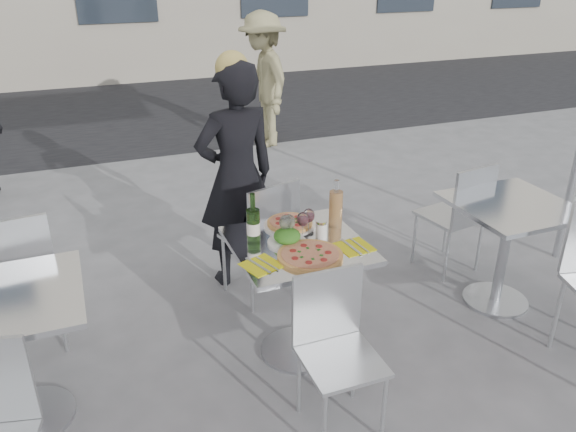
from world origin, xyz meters
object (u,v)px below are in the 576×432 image
object	(u,v)px
chair_far	(265,231)
pizza_far	(290,224)
pedestrian_b	(263,80)
wineglass_white_b	(289,223)
napkin_left	(261,265)
wine_bottle	(253,224)
woman_diner	(237,177)
napkin_right	(354,247)
pizza_near	(310,255)
side_table_left	(11,334)
wineglass_white_a	(285,223)
wineglass_red_b	(309,216)
side_table_right	(507,233)
main_table	(298,275)
side_chair_rfar	(460,210)
carafe	(336,208)
wineglass_red_a	(303,220)
salad_plate	(287,237)
chair_near	(335,338)
side_chair_lfar	(16,274)
sugar_shaker	(321,229)

from	to	relation	value
chair_far	pizza_far	distance (m)	0.48
pedestrian_b	wineglass_white_b	xyz separation A→B (m)	(-1.22, -3.96, 0.05)
wineglass_white_b	chair_far	bearing A→B (deg)	84.40
napkin_left	pedestrian_b	bearing A→B (deg)	51.66
wine_bottle	woman_diner	bearing A→B (deg)	79.35
napkin_right	pizza_near	bearing A→B (deg)	177.72
side_table_left	wineglass_white_a	size ratio (longest dim) A/B	4.76
wine_bottle	napkin_right	size ratio (longest dim) A/B	1.47
wineglass_red_b	wineglass_white_a	bearing A→B (deg)	-167.53
chair_far	wineglass_white_a	xyz separation A→B (m)	(-0.08, -0.58, 0.33)
side_table_right	pizza_far	bearing A→B (deg)	171.64
main_table	wineglass_white_a	distance (m)	0.33
woman_diner	main_table	bearing A→B (deg)	85.65
wineglass_red_b	pedestrian_b	bearing A→B (deg)	74.47
side_chair_rfar	side_table_right	bearing A→B (deg)	83.97
pizza_near	carafe	size ratio (longest dim) A/B	1.21
napkin_right	side_table_left	bearing A→B (deg)	169.15
pizza_near	chair_far	bearing A→B (deg)	88.24
main_table	wineglass_red_a	distance (m)	0.33
side_table_left	salad_plate	bearing A→B (deg)	0.76
chair_near	side_chair_rfar	world-z (taller)	side_chair_rfar
side_chair_lfar	salad_plate	distance (m)	1.56
main_table	side_table_left	world-z (taller)	same
chair_far	chair_near	xyz separation A→B (m)	(-0.04, -1.17, -0.04)
side_table_right	wineglass_white_b	xyz separation A→B (m)	(-1.53, 0.05, 0.32)
main_table	pedestrian_b	xyz separation A→B (m)	(1.19, 4.01, 0.27)
side_chair_rfar	pizza_near	world-z (taller)	side_chair_rfar
chair_far	salad_plate	xyz separation A→B (m)	(-0.08, -0.61, 0.26)
sugar_shaker	wineglass_white_a	bearing A→B (deg)	169.04
chair_far	salad_plate	world-z (taller)	chair_far
pizza_near	sugar_shaker	xyz separation A→B (m)	(0.15, 0.18, 0.04)
chair_near	sugar_shaker	bearing A→B (deg)	73.36
side_table_left	side_table_right	xyz separation A→B (m)	(3.00, 0.00, 0.00)
wine_bottle	carafe	size ratio (longest dim) A/B	1.02
pizza_far	salad_plate	world-z (taller)	salad_plate
side_table_right	side_chair_rfar	bearing A→B (deg)	93.42
main_table	side_table_left	bearing A→B (deg)	180.00
chair_far	napkin_right	size ratio (longest dim) A/B	4.42
woman_diner	carafe	bearing A→B (deg)	104.18
wineglass_white_a	side_chair_rfar	bearing A→B (deg)	14.85
napkin_right	chair_near	bearing A→B (deg)	-133.22
wine_bottle	wineglass_white_a	size ratio (longest dim) A/B	1.87
side_chair_rfar	woman_diner	size ratio (longest dim) A/B	0.54
side_table_left	pizza_near	world-z (taller)	pizza_near
main_table	side_table_right	bearing A→B (deg)	0.00
pedestrian_b	wineglass_white_a	xyz separation A→B (m)	(-1.25, -3.96, 0.05)
side_chair_lfar	sugar_shaker	distance (m)	1.76
carafe	wineglass_red_a	bearing A→B (deg)	-164.48
side_table_right	main_table	bearing A→B (deg)	180.00
wine_bottle	wineglass_white_a	distance (m)	0.18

